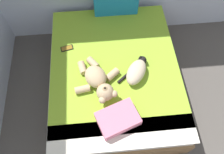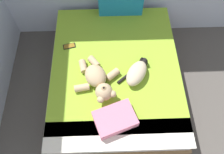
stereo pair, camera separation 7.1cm
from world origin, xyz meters
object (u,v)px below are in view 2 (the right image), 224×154
bed (115,77)px  cat (137,72)px  teddy_bear (98,81)px  throw_pillow (115,119)px  patterned_cushion (121,0)px  cell_phone (69,46)px

bed → cat: size_ratio=4.69×
teddy_bear → throw_pillow: size_ratio=1.55×
teddy_bear → throw_pillow: bearing=-68.5°
patterned_cushion → throw_pillow: bearing=-95.0°
patterned_cushion → bed: bearing=-96.6°
patterned_cushion → cell_phone: patterned_cushion is taller
patterned_cushion → teddy_bear: (-0.30, -1.09, -0.12)m
throw_pillow → patterned_cushion: bearing=85.0°
patterned_cushion → cell_phone: 0.88m
cat → teddy_bear: (-0.43, -0.10, 0.01)m
patterned_cushion → throw_pillow: patterned_cushion is taller
bed → throw_pillow: 0.73m
teddy_bear → throw_pillow: teddy_bear is taller
bed → throw_pillow: (-0.03, -0.65, 0.33)m
patterned_cushion → throw_pillow: 1.53m
bed → patterned_cushion: size_ratio=3.36×
teddy_bear → cell_phone: teddy_bear is taller
patterned_cushion → cat: size_ratio=1.40×
throw_pillow → cat: bearing=63.0°
patterned_cushion → throw_pillow: size_ratio=1.42×
teddy_bear → patterned_cushion: bearing=74.7°
bed → cell_phone: 0.69m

